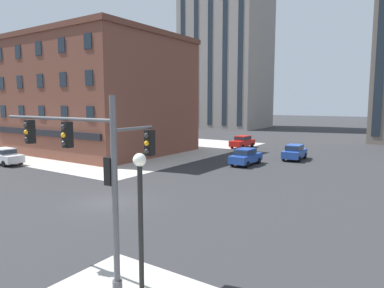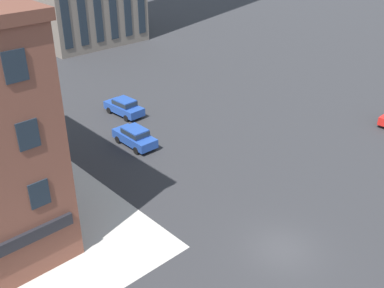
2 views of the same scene
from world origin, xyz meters
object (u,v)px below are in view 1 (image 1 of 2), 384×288
Objects in this scene: car_main_southbound_far at (246,156)px; car_parked_curb at (242,141)px; traffic_signal_main at (95,167)px; car_main_southbound_near at (5,156)px; street_lamp_corner_near at (141,218)px; car_main_northbound_far at (295,152)px.

car_parked_curb is at bearing 117.01° from car_main_southbound_far.
traffic_signal_main is at bearing -71.85° from car_parked_curb.
street_lamp_corner_near is at bearing -21.44° from car_main_southbound_near.
car_parked_curb is (14.32, 25.63, 0.00)m from car_main_southbound_near.
traffic_signal_main is 3.13m from street_lamp_corner_near.
street_lamp_corner_near is at bearing -68.37° from car_parked_curb.
street_lamp_corner_near reaches higher than car_main_southbound_near.
car_main_northbound_far is 1.02× the size of car_main_southbound_near.
car_main_southbound_far is at bearing -117.59° from car_main_northbound_far.
traffic_signal_main is at bearing -21.86° from car_main_southbound_near.
car_main_southbound_far is 13.62m from car_parked_curb.
car_parked_curb is (-6.19, 12.14, 0.00)m from car_main_southbound_far.
traffic_signal_main reaches higher than street_lamp_corner_near.
traffic_signal_main reaches higher than car_main_southbound_near.
car_main_northbound_far and car_main_southbound_far have the same top height.
car_main_southbound_near is at bearing 158.14° from traffic_signal_main.
car_main_northbound_far is 6.73m from car_main_southbound_far.
car_parked_curb is at bearing 146.43° from car_main_northbound_far.
car_main_southbound_near is (-23.62, -19.46, 0.00)m from car_main_northbound_far.
street_lamp_corner_near is 26.39m from car_main_southbound_far.
traffic_signal_main is 30.23m from car_main_northbound_far.
car_main_southbound_far and car_parked_curb have the same top height.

